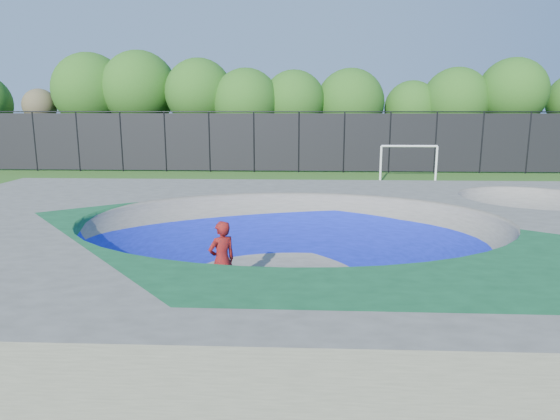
# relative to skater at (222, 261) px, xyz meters

# --- Properties ---
(ground) EXTENTS (120.00, 120.00, 0.00)m
(ground) POSITION_rel_skater_xyz_m (1.57, 1.78, -0.91)
(ground) COLOR #295718
(ground) RESTS_ON ground
(skate_deck) EXTENTS (22.00, 14.00, 1.50)m
(skate_deck) POSITION_rel_skater_xyz_m (1.57, 1.78, -0.16)
(skate_deck) COLOR gray
(skate_deck) RESTS_ON ground
(skater) EXTENTS (0.79, 0.75, 1.83)m
(skater) POSITION_rel_skater_xyz_m (0.00, 0.00, 0.00)
(skater) COLOR red
(skater) RESTS_ON ground
(skateboard) EXTENTS (0.79, 0.57, 0.05)m
(skateboard) POSITION_rel_skater_xyz_m (0.00, 0.00, -0.89)
(skateboard) COLOR black
(skateboard) RESTS_ON ground
(soccer_goal) EXTENTS (3.29, 0.12, 2.17)m
(soccer_goal) POSITION_rel_skater_xyz_m (7.92, 18.30, 0.60)
(soccer_goal) COLOR white
(soccer_goal) RESTS_ON ground
(fence) EXTENTS (48.09, 0.09, 4.04)m
(fence) POSITION_rel_skater_xyz_m (1.57, 22.78, 1.18)
(fence) COLOR black
(fence) RESTS_ON ground
(treeline) EXTENTS (52.68, 7.29, 8.58)m
(treeline) POSITION_rel_skater_xyz_m (1.48, 27.96, 4.16)
(treeline) COLOR #423321
(treeline) RESTS_ON ground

